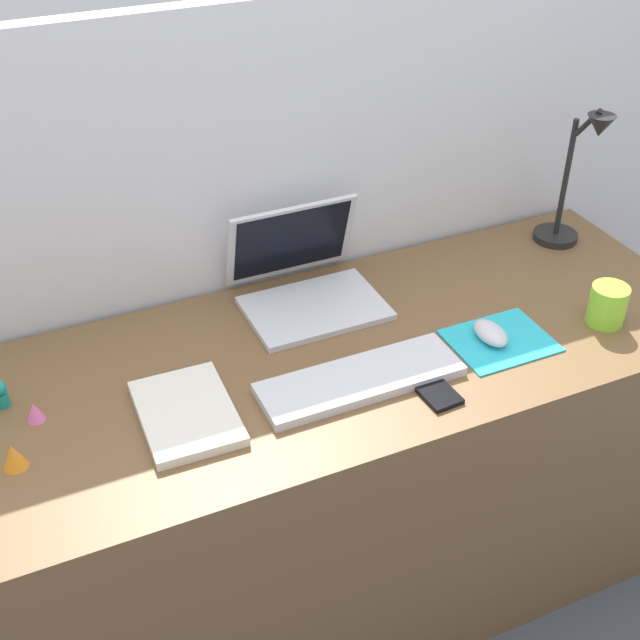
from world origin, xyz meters
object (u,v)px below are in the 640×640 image
at_px(keyboard, 360,379).
at_px(mouse, 490,333).
at_px(desk_lamp, 575,183).
at_px(toy_figurine_pink, 35,412).
at_px(coffee_mug, 608,305).
at_px(toy_figurine_teal, 0,393).
at_px(laptop, 304,277).
at_px(toy_figurine_orange, 14,456).
at_px(cell_phone, 432,388).
at_px(notebook_pad, 187,413).

bearing_deg(keyboard, mouse, 2.44).
distance_m(desk_lamp, toy_figurine_pink, 1.32).
distance_m(coffee_mug, toy_figurine_teal, 1.25).
distance_m(laptop, toy_figurine_teal, 0.68).
xyz_separation_m(mouse, toy_figurine_orange, (-0.96, 0.03, 0.00)).
xyz_separation_m(laptop, toy_figurine_teal, (-0.67, -0.11, -0.02)).
bearing_deg(mouse, cell_phone, -155.21).
xyz_separation_m(keyboard, toy_figurine_orange, (-0.65, 0.04, 0.01)).
bearing_deg(notebook_pad, toy_figurine_orange, -178.02).
xyz_separation_m(notebook_pad, toy_figurine_pink, (-0.26, 0.11, 0.01)).
xyz_separation_m(notebook_pad, toy_figurine_orange, (-0.31, -0.00, 0.01)).
distance_m(cell_phone, toy_figurine_pink, 0.75).
bearing_deg(laptop, toy_figurine_pink, -164.40).
xyz_separation_m(mouse, notebook_pad, (-0.65, 0.03, -0.01)).
xyz_separation_m(laptop, desk_lamp, (0.68, -0.05, 0.12)).
height_order(laptop, keyboard, laptop).
height_order(keyboard, toy_figurine_teal, toy_figurine_teal).
bearing_deg(cell_phone, toy_figurine_orange, 167.31).
bearing_deg(cell_phone, desk_lamp, 27.14).
relative_size(mouse, toy_figurine_pink, 2.49).
bearing_deg(notebook_pad, laptop, 39.60).
relative_size(laptop, cell_phone, 2.34).
bearing_deg(mouse, toy_figurine_orange, 178.20).
bearing_deg(toy_figurine_pink, mouse, -8.76).
height_order(mouse, desk_lamp, desk_lamp).
height_order(laptop, cell_phone, laptop).
bearing_deg(desk_lamp, toy_figurine_pink, -174.59).
bearing_deg(laptop, notebook_pad, -142.09).
distance_m(laptop, keyboard, 0.33).
distance_m(laptop, cell_phone, 0.42).
bearing_deg(desk_lamp, coffee_mug, -112.66).
height_order(desk_lamp, notebook_pad, desk_lamp).
relative_size(toy_figurine_pink, toy_figurine_orange, 0.80).
relative_size(toy_figurine_pink, toy_figurine_teal, 0.67).
bearing_deg(toy_figurine_teal, laptop, 8.90).
bearing_deg(coffee_mug, toy_figurine_pink, 171.10).
xyz_separation_m(laptop, cell_phone, (0.10, -0.40, -0.05)).
bearing_deg(toy_figurine_orange, mouse, -1.80).
relative_size(keyboard, cell_phone, 3.20).
bearing_deg(desk_lamp, laptop, 175.85).
relative_size(laptop, notebook_pad, 1.25).
height_order(toy_figurine_pink, toy_figurine_teal, toy_figurine_teal).
xyz_separation_m(laptop, toy_figurine_pink, (-0.62, -0.17, -0.03)).
xyz_separation_m(mouse, toy_figurine_pink, (-0.91, 0.14, -0.00)).
bearing_deg(laptop, desk_lamp, -4.15).
relative_size(keyboard, toy_figurine_orange, 8.49).
height_order(laptop, toy_figurine_orange, laptop).
bearing_deg(cell_phone, toy_figurine_teal, 155.01).
distance_m(desk_lamp, toy_figurine_teal, 1.36).
height_order(desk_lamp, coffee_mug, desk_lamp).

